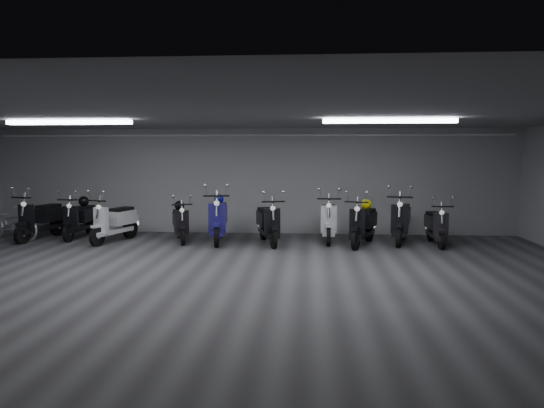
# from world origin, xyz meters

# --- Properties ---
(floor) EXTENTS (14.00, 10.00, 0.01)m
(floor) POSITION_xyz_m (0.00, 0.00, -0.01)
(floor) COLOR #3B3B3D
(floor) RESTS_ON ground
(ceiling) EXTENTS (14.00, 10.00, 0.01)m
(ceiling) POSITION_xyz_m (0.00, 0.00, 2.80)
(ceiling) COLOR slate
(ceiling) RESTS_ON ground
(back_wall) EXTENTS (14.00, 0.01, 2.80)m
(back_wall) POSITION_xyz_m (0.00, 5.00, 1.40)
(back_wall) COLOR #959698
(back_wall) RESTS_ON ground
(front_wall) EXTENTS (14.00, 0.01, 2.80)m
(front_wall) POSITION_xyz_m (0.00, -5.00, 1.40)
(front_wall) COLOR #959698
(front_wall) RESTS_ON ground
(fluor_strip_left) EXTENTS (2.40, 0.18, 0.08)m
(fluor_strip_left) POSITION_xyz_m (-3.00, 1.00, 2.74)
(fluor_strip_left) COLOR white
(fluor_strip_left) RESTS_ON ceiling
(fluor_strip_right) EXTENTS (2.40, 0.18, 0.08)m
(fluor_strip_right) POSITION_xyz_m (3.00, 1.00, 2.74)
(fluor_strip_right) COLOR white
(fluor_strip_right) RESTS_ON ceiling
(conduit) EXTENTS (13.60, 0.05, 0.05)m
(conduit) POSITION_xyz_m (0.00, 4.92, 2.62)
(conduit) COLOR white
(conduit) RESTS_ON back_wall
(scooter_0) EXTENTS (0.97, 1.93, 1.37)m
(scooter_0) POSITION_xyz_m (-5.10, 3.58, 0.69)
(scooter_0) COLOR black
(scooter_0) RESTS_ON floor
(scooter_1) EXTENTS (0.65, 1.74, 1.28)m
(scooter_1) POSITION_xyz_m (-4.22, 3.86, 0.64)
(scooter_1) COLOR black
(scooter_1) RESTS_ON floor
(scooter_2) EXTENTS (1.13, 1.86, 1.32)m
(scooter_2) POSITION_xyz_m (-3.14, 3.38, 0.66)
(scooter_2) COLOR silver
(scooter_2) RESTS_ON floor
(scooter_3) EXTENTS (1.04, 1.69, 1.19)m
(scooter_3) POSITION_xyz_m (-1.56, 3.57, 0.60)
(scooter_3) COLOR black
(scooter_3) RESTS_ON floor
(scooter_4) EXTENTS (0.88, 2.04, 1.47)m
(scooter_4) POSITION_xyz_m (-0.61, 3.53, 0.74)
(scooter_4) COLOR navy
(scooter_4) RESTS_ON floor
(scooter_5) EXTENTS (1.07, 1.87, 1.32)m
(scooter_5) POSITION_xyz_m (0.60, 3.40, 0.66)
(scooter_5) COLOR black
(scooter_5) RESTS_ON floor
(scooter_6) EXTENTS (0.68, 1.87, 1.37)m
(scooter_6) POSITION_xyz_m (2.05, 3.82, 0.69)
(scooter_6) COLOR silver
(scooter_6) RESTS_ON floor
(scooter_7) EXTENTS (1.21, 1.89, 1.33)m
(scooter_7) POSITION_xyz_m (2.82, 3.34, 0.67)
(scooter_7) COLOR black
(scooter_7) RESTS_ON floor
(scooter_8) EXTENTS (1.10, 2.03, 1.44)m
(scooter_8) POSITION_xyz_m (3.77, 3.76, 0.72)
(scooter_8) COLOR black
(scooter_8) RESTS_ON floor
(scooter_9) EXTENTS (0.56, 1.63, 1.21)m
(scooter_9) POSITION_xyz_m (4.53, 3.50, 0.60)
(scooter_9) COLOR black
(scooter_9) RESTS_ON floor
(bicycle) EXTENTS (1.79, 1.08, 1.09)m
(bicycle) POSITION_xyz_m (-5.80, 3.49, 0.55)
(bicycle) COLOR silver
(bicycle) RESTS_ON floor
(helmet_0) EXTENTS (0.24, 0.24, 0.24)m
(helmet_0) POSITION_xyz_m (-1.63, 3.78, 0.86)
(helmet_0) COLOR black
(helmet_0) RESTS_ON scooter_3
(helmet_1) EXTENTS (0.24, 0.24, 0.24)m
(helmet_1) POSITION_xyz_m (-0.65, 3.80, 1.03)
(helmet_1) COLOR #0B0E7D
(helmet_1) RESTS_ON scooter_4
(helmet_2) EXTENTS (0.26, 0.26, 0.26)m
(helmet_2) POSITION_xyz_m (-4.21, 4.10, 0.92)
(helmet_2) COLOR black
(helmet_2) RESTS_ON scooter_1
(helmet_3) EXTENTS (0.25, 0.25, 0.25)m
(helmet_3) POSITION_xyz_m (2.91, 3.57, 0.95)
(helmet_3) COLOR #C5BB0B
(helmet_3) RESTS_ON scooter_7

